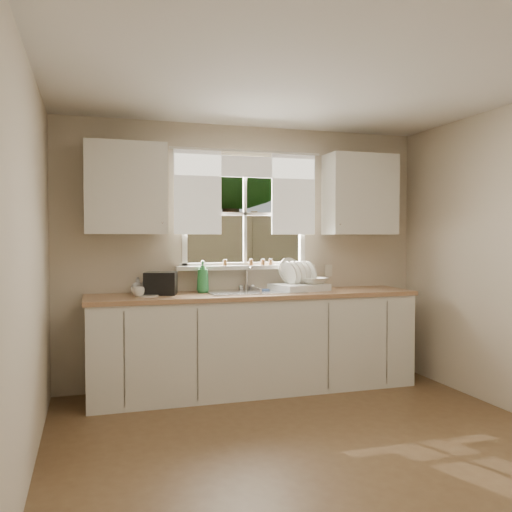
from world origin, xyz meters
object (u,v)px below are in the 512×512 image
object	(u,v)px
dish_rack	(299,283)
cup	(138,292)
black_appliance	(161,283)
soap_bottle_a	(203,277)

from	to	relation	value
dish_rack	cup	world-z (taller)	dish_rack
dish_rack	black_appliance	size ratio (longest dim) A/B	2.08
dish_rack	cup	distance (m)	1.52
dish_rack	soap_bottle_a	bearing A→B (deg)	174.56
soap_bottle_a	cup	bearing A→B (deg)	-162.31
cup	black_appliance	bearing A→B (deg)	26.65
cup	dish_rack	bearing A→B (deg)	3.04
soap_bottle_a	black_appliance	bearing A→B (deg)	-168.51
dish_rack	black_appliance	world-z (taller)	dish_rack
cup	black_appliance	world-z (taller)	black_appliance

